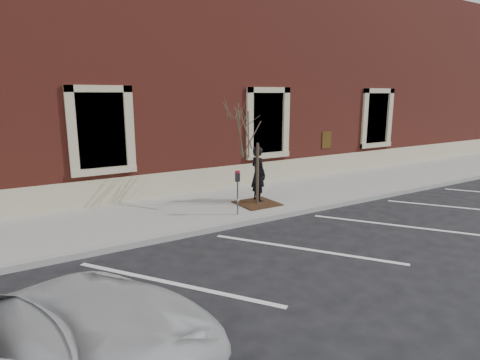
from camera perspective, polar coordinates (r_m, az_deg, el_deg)
ground at (r=10.97m, az=1.66°, el=-6.19°), size 120.00×120.00×0.00m
sidewalk_near at (r=12.38m, az=-2.81°, el=-3.70°), size 40.00×3.50×0.15m
curb_near at (r=10.91m, az=1.81°, el=-5.88°), size 40.00×0.12×0.15m
parking_stripes at (r=9.33m, az=9.22°, el=-9.69°), size 28.00×4.40×0.01m
building_civic at (r=17.42m, az=-12.82°, el=13.61°), size 40.00×8.62×8.00m
man at (r=12.46m, az=2.61°, el=0.85°), size 0.42×0.64×1.73m
parking_meter at (r=11.01m, az=-0.35°, el=-0.62°), size 0.11×0.09×1.25m
tree_grate at (r=12.32m, az=2.46°, el=-3.34°), size 1.17×1.17×0.03m
sapling at (r=11.92m, az=2.56°, el=7.72°), size 2.05×2.05×3.41m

